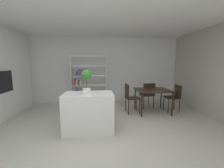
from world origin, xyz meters
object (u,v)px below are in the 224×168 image
Objects in this scene: open_bookshelf at (87,81)px; dining_chair_window_side at (175,95)px; kitchen_island at (89,112)px; dining_chair_far at (148,93)px; dining_table at (153,92)px; built_in_oven at (5,81)px; dining_chair_island_side at (130,96)px; potted_plant_on_island at (86,80)px.

dining_chair_window_side is at bearing -20.65° from open_bookshelf.
kitchen_island is 1.26× the size of dining_chair_far.
dining_table is 0.75m from dining_chair_window_side.
dining_chair_far is (4.26, 0.73, -0.55)m from built_in_oven.
dining_chair_window_side is at bearing -93.45° from dining_chair_island_side.
dining_chair_island_side is at bearing -85.91° from dining_chair_window_side.
dining_chair_window_side is at bearing 2.76° from built_in_oven.
open_bookshelf reaches higher than dining_table.
built_in_oven is at bearing -83.12° from dining_chair_window_side.
kitchen_island is at bearing -21.00° from built_in_oven.
built_in_oven is 1.08× the size of potted_plant_on_island.
potted_plant_on_island is 0.61× the size of dining_chair_window_side.
kitchen_island is 2.08× the size of potted_plant_on_island.
dining_table is 1.18× the size of dining_chair_far.
dining_chair_far is 1.00× the size of dining_chair_window_side.
dining_chair_window_side is at bearing -0.50° from dining_table.
built_in_oven reaches higher than dining_chair_far.
potted_plant_on_island is 0.60× the size of dining_chair_far.
built_in_oven reaches higher than dining_chair_window_side.
dining_chair_island_side is at bearing -37.46° from open_bookshelf.
open_bookshelf is (-0.22, 2.22, 0.48)m from kitchen_island.
dining_chair_far is (2.18, -0.61, -0.40)m from open_bookshelf.
open_bookshelf reaches higher than built_in_oven.
dining_chair_window_side reaches higher than dining_table.
kitchen_island is (2.30, -0.88, -0.64)m from built_in_oven.
potted_plant_on_island is 2.70m from dining_chair_far.
kitchen_island is at bearing -84.32° from open_bookshelf.
open_bookshelf is 2.10× the size of dining_chair_window_side.
dining_table is 0.75m from dining_chair_island_side.
open_bookshelf is at bearing -106.53° from dining_chair_window_side.
potted_plant_on_island is at bearing 130.66° from dining_chair_island_side.
built_in_oven is 0.65× the size of dining_chair_far.
dining_chair_island_side is at bearing -179.56° from dining_table.
dining_chair_far is 0.89m from dining_chair_island_side.
kitchen_island reaches higher than dining_chair_far.
dining_chair_island_side is at bearing 3.93° from built_in_oven.
built_in_oven is 0.66× the size of dining_chair_window_side.
dining_chair_window_side is (0.73, -0.49, 0.02)m from dining_chair_far.
dining_chair_far is (1.96, 1.61, 0.08)m from kitchen_island.
dining_chair_island_side is (3.51, 0.24, -0.52)m from built_in_oven.
dining_table is at bearing 83.39° from dining_chair_far.
potted_plant_on_island reaches higher than dining_chair_far.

